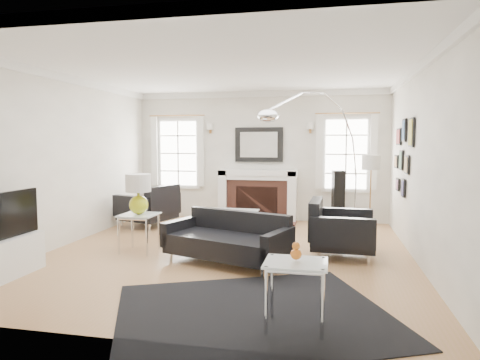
% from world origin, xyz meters
% --- Properties ---
extents(floor, '(6.00, 6.00, 0.00)m').
position_xyz_m(floor, '(0.00, 0.00, 0.00)').
color(floor, '#A57845').
rests_on(floor, ground).
extents(back_wall, '(5.50, 0.04, 2.80)m').
position_xyz_m(back_wall, '(0.00, 3.00, 1.40)').
color(back_wall, white).
rests_on(back_wall, floor).
extents(front_wall, '(5.50, 0.04, 2.80)m').
position_xyz_m(front_wall, '(0.00, -3.00, 1.40)').
color(front_wall, white).
rests_on(front_wall, floor).
extents(left_wall, '(0.04, 6.00, 2.80)m').
position_xyz_m(left_wall, '(-2.75, 0.00, 1.40)').
color(left_wall, white).
rests_on(left_wall, floor).
extents(right_wall, '(0.04, 6.00, 2.80)m').
position_xyz_m(right_wall, '(2.75, 0.00, 1.40)').
color(right_wall, white).
rests_on(right_wall, floor).
extents(ceiling, '(5.50, 6.00, 0.02)m').
position_xyz_m(ceiling, '(0.00, 0.00, 2.80)').
color(ceiling, white).
rests_on(ceiling, back_wall).
extents(crown_molding, '(5.50, 6.00, 0.12)m').
position_xyz_m(crown_molding, '(0.00, 0.00, 2.74)').
color(crown_molding, white).
rests_on(crown_molding, back_wall).
extents(fireplace, '(1.70, 0.69, 1.11)m').
position_xyz_m(fireplace, '(0.00, 2.79, 0.54)').
color(fireplace, white).
rests_on(fireplace, floor).
extents(mantel_mirror, '(1.05, 0.07, 0.75)m').
position_xyz_m(mantel_mirror, '(0.00, 2.95, 1.65)').
color(mantel_mirror, black).
rests_on(mantel_mirror, back_wall).
extents(window_left, '(1.24, 0.15, 1.62)m').
position_xyz_m(window_left, '(-1.85, 2.95, 1.46)').
color(window_left, white).
rests_on(window_left, back_wall).
extents(window_right, '(1.24, 0.15, 1.62)m').
position_xyz_m(window_right, '(1.85, 2.95, 1.46)').
color(window_right, white).
rests_on(window_right, back_wall).
extents(gallery_wall, '(0.04, 1.73, 1.29)m').
position_xyz_m(gallery_wall, '(2.72, 1.30, 1.53)').
color(gallery_wall, black).
rests_on(gallery_wall, right_wall).
extents(tv_unit, '(0.35, 1.00, 1.09)m').
position_xyz_m(tv_unit, '(-2.44, -1.70, 0.33)').
color(tv_unit, white).
rests_on(tv_unit, floor).
extents(area_rug, '(3.30, 3.08, 0.01)m').
position_xyz_m(area_rug, '(0.80, -2.22, 0.01)').
color(area_rug, black).
rests_on(area_rug, floor).
extents(sofa, '(1.93, 1.34, 0.58)m').
position_xyz_m(sofa, '(0.13, -0.46, 0.31)').
color(sofa, black).
rests_on(sofa, floor).
extents(armchair_left, '(1.19, 1.26, 0.70)m').
position_xyz_m(armchair_left, '(-2.03, 1.74, 0.39)').
color(armchair_left, black).
rests_on(armchair_left, floor).
extents(armchair_right, '(0.96, 1.06, 0.69)m').
position_xyz_m(armchair_right, '(1.66, 0.19, 0.39)').
color(armchair_right, black).
rests_on(armchair_right, floor).
extents(coffee_table, '(1.00, 1.00, 0.44)m').
position_xyz_m(coffee_table, '(-0.26, 1.16, 0.41)').
color(coffee_table, silver).
rests_on(coffee_table, floor).
extents(side_table_left, '(0.54, 0.54, 0.59)m').
position_xyz_m(side_table_left, '(-1.36, -0.19, 0.48)').
color(side_table_left, silver).
rests_on(side_table_left, floor).
extents(nesting_table, '(0.57, 0.48, 0.62)m').
position_xyz_m(nesting_table, '(1.24, -2.46, 0.50)').
color(nesting_table, silver).
rests_on(nesting_table, floor).
extents(gourd_lamp, '(0.39, 0.39, 0.62)m').
position_xyz_m(gourd_lamp, '(-1.36, -0.19, 0.95)').
color(gourd_lamp, '#BCC518').
rests_on(gourd_lamp, side_table_left).
extents(orange_vase, '(0.10, 0.10, 0.16)m').
position_xyz_m(orange_vase, '(1.24, -2.46, 0.71)').
color(orange_vase, orange).
rests_on(orange_vase, nesting_table).
extents(arc_floor_lamp, '(1.93, 1.79, 2.73)m').
position_xyz_m(arc_floor_lamp, '(1.24, 1.89, 1.48)').
color(arc_floor_lamp, white).
rests_on(arc_floor_lamp, floor).
extents(stick_floor_lamp, '(0.30, 0.30, 1.49)m').
position_xyz_m(stick_floor_lamp, '(2.20, 1.18, 1.29)').
color(stick_floor_lamp, '#AD743C').
rests_on(stick_floor_lamp, floor).
extents(speaker_tower, '(0.27, 0.27, 1.13)m').
position_xyz_m(speaker_tower, '(1.70, 2.65, 0.56)').
color(speaker_tower, black).
rests_on(speaker_tower, floor).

